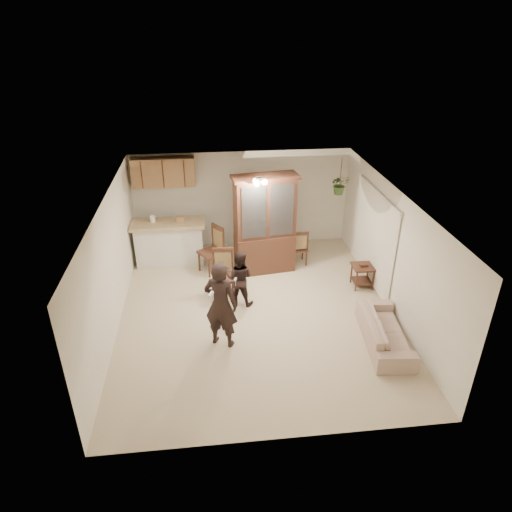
{
  "coord_description": "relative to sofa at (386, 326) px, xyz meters",
  "views": [
    {
      "loc": [
        -0.88,
        -7.79,
        5.4
      ],
      "look_at": [
        0.05,
        0.4,
        1.09
      ],
      "focal_mm": 32.0,
      "sensor_mm": 36.0,
      "label": 1
    }
  ],
  "objects": [
    {
      "name": "wall_right",
      "position": [
        0.49,
        1.28,
        0.88
      ],
      "size": [
        0.02,
        6.5,
        2.5
      ],
      "primitive_type": "cube",
      "color": "white",
      "rests_on": "ground"
    },
    {
      "name": "ceiling_fixture",
      "position": [
        -2.06,
        2.48,
        2.03
      ],
      "size": [
        0.36,
        0.36,
        0.2
      ],
      "primitive_type": null,
      "color": "#F8E3BA",
      "rests_on": "ceiling"
    },
    {
      "name": "breakfast_bar",
      "position": [
        -4.11,
        3.63,
        0.13
      ],
      "size": [
        1.6,
        0.55,
        1.0
      ],
      "primitive_type": "cube",
      "color": "silver",
      "rests_on": "floor"
    },
    {
      "name": "adult",
      "position": [
        -3.0,
        0.32,
        0.53
      ],
      "size": [
        0.78,
        0.67,
        1.8
      ],
      "primitive_type": "imported",
      "rotation": [
        0.0,
        0.0,
        2.71
      ],
      "color": "black",
      "rests_on": "floor"
    },
    {
      "name": "wall_back",
      "position": [
        -2.26,
        4.53,
        0.88
      ],
      "size": [
        5.5,
        0.02,
        2.5
      ],
      "primitive_type": "cube",
      "color": "white",
      "rests_on": "ground"
    },
    {
      "name": "vertical_blinds",
      "position": [
        0.45,
        2.18,
        0.73
      ],
      "size": [
        0.06,
        2.3,
        2.1
      ],
      "primitive_type": null,
      "color": "silver",
      "rests_on": "wall_right"
    },
    {
      "name": "chair_hutch_left",
      "position": [
        -3.12,
        3.08,
        -0.05
      ],
      "size": [
        0.7,
        0.7,
        1.14
      ],
      "rotation": [
        0.0,
        0.0,
        -0.99
      ],
      "color": "#391D14",
      "rests_on": "floor"
    },
    {
      "name": "wall_left",
      "position": [
        -5.01,
        1.28,
        0.88
      ],
      "size": [
        0.02,
        6.5,
        2.5
      ],
      "primitive_type": "cube",
      "color": "white",
      "rests_on": "ground"
    },
    {
      "name": "controller_adult",
      "position": [
        -3.17,
        -0.04,
        0.95
      ],
      "size": [
        0.1,
        0.15,
        0.05
      ],
      "primitive_type": "cube",
      "rotation": [
        0.0,
        0.0,
        2.71
      ],
      "color": "white",
      "rests_on": "adult"
    },
    {
      "name": "ceiling",
      "position": [
        -2.26,
        1.28,
        2.13
      ],
      "size": [
        5.5,
        6.5,
        0.02
      ],
      "primitive_type": "cube",
      "color": "white",
      "rests_on": "wall_back"
    },
    {
      "name": "china_hutch",
      "position": [
        -1.86,
        3.03,
        0.79
      ],
      "size": [
        1.55,
        0.77,
        2.34
      ],
      "rotation": [
        0.0,
        0.0,
        0.14
      ],
      "color": "#391D14",
      "rests_on": "floor"
    },
    {
      "name": "wall_front",
      "position": [
        -2.26,
        -1.97,
        0.88
      ],
      "size": [
        5.5,
        0.02,
        2.5
      ],
      "primitive_type": "cube",
      "color": "white",
      "rests_on": "ground"
    },
    {
      "name": "sofa",
      "position": [
        0.0,
        0.0,
        0.0
      ],
      "size": [
        0.92,
        1.94,
        0.73
      ],
      "primitive_type": "imported",
      "rotation": [
        0.0,
        0.0,
        1.47
      ],
      "color": "#BFB39D",
      "rests_on": "floor"
    },
    {
      "name": "side_table",
      "position": [
        0.22,
        2.01,
        -0.1
      ],
      "size": [
        0.48,
        0.48,
        0.58
      ],
      "rotation": [
        0.0,
        0.0,
        -0.01
      ],
      "color": "#391D14",
      "rests_on": "floor"
    },
    {
      "name": "floor",
      "position": [
        -2.26,
        1.28,
        -0.37
      ],
      "size": [
        6.5,
        6.5,
        0.0
      ],
      "primitive_type": "plane",
      "color": "#BEB290",
      "rests_on": "ground"
    },
    {
      "name": "bar_top",
      "position": [
        -4.11,
        3.63,
        0.68
      ],
      "size": [
        1.75,
        0.7,
        0.08
      ],
      "primitive_type": "cube",
      "color": "tan",
      "rests_on": "breakfast_bar"
    },
    {
      "name": "chair_bar",
      "position": [
        -2.89,
        1.94,
        -0.06
      ],
      "size": [
        0.5,
        0.5,
        1.07
      ],
      "rotation": [
        0.0,
        0.0,
        -0.06
      ],
      "color": "#391D14",
      "rests_on": "floor"
    },
    {
      "name": "hanging_plant",
      "position": [
        0.04,
        3.68,
        1.48
      ],
      "size": [
        0.43,
        0.37,
        0.48
      ],
      "primitive_type": "imported",
      "color": "#355823",
      "rests_on": "ceiling"
    },
    {
      "name": "child",
      "position": [
        -2.56,
        1.64,
        0.31
      ],
      "size": [
        0.79,
        0.71,
        1.35
      ],
      "primitive_type": "imported",
      "rotation": [
        0.0,
        0.0,
        2.78
      ],
      "color": "black",
      "rests_on": "floor"
    },
    {
      "name": "upper_cabinets",
      "position": [
        -4.16,
        4.35,
        1.73
      ],
      "size": [
        1.5,
        0.34,
        0.7
      ],
      "primitive_type": "cube",
      "color": "#966241",
      "rests_on": "wall_back"
    },
    {
      "name": "controller_child",
      "position": [
        -2.66,
        1.38,
        0.37
      ],
      "size": [
        0.07,
        0.11,
        0.03
      ],
      "primitive_type": "cube",
      "rotation": [
        0.0,
        0.0,
        2.78
      ],
      "color": "white",
      "rests_on": "child"
    },
    {
      "name": "chair_hutch_right",
      "position": [
        -0.99,
        3.26,
        -0.11
      ],
      "size": [
        0.43,
        0.43,
        0.91
      ],
      "rotation": [
        0.0,
        0.0,
        3.22
      ],
      "color": "#391D14",
      "rests_on": "floor"
    },
    {
      "name": "plant_cord",
      "position": [
        0.04,
        3.68,
        1.81
      ],
      "size": [
        0.01,
        0.01,
        0.65
      ],
      "primitive_type": "cylinder",
      "color": "black",
      "rests_on": "ceiling"
    }
  ]
}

